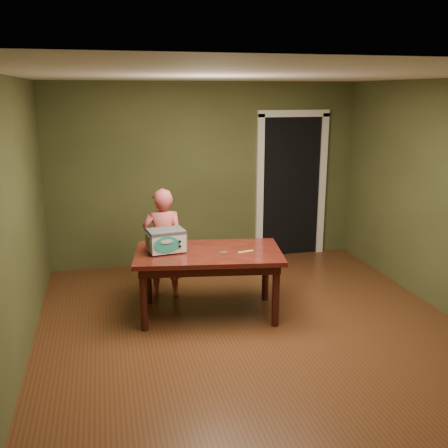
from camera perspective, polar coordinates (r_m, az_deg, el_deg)
name	(u,v)px	position (r m, az deg, el deg)	size (l,w,h in m)	color
floor	(257,335)	(5.32, 3.76, -12.59)	(5.00, 5.00, 0.00)	#592E19
room_shell	(260,173)	(4.78, 4.10, 5.87)	(4.52, 5.02, 2.61)	#4B4F2A
doorway	(284,184)	(7.90, 6.89, 4.58)	(1.10, 0.66, 2.25)	black
dining_table	(209,260)	(5.54, -1.78, -4.11)	(1.72, 1.15, 0.75)	#39100D
toy_oven	(166,240)	(5.48, -6.62, -1.82)	(0.44, 0.33, 0.25)	#4C4F54
baking_pan	(224,253)	(5.42, -0.04, -3.32)	(0.10, 0.10, 0.02)	silver
spatula	(246,251)	(5.49, 2.51, -3.16)	(0.18, 0.03, 0.01)	#E8D465
child	(164,244)	(6.07, -6.92, -2.24)	(0.50, 0.32, 1.36)	#CE5556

